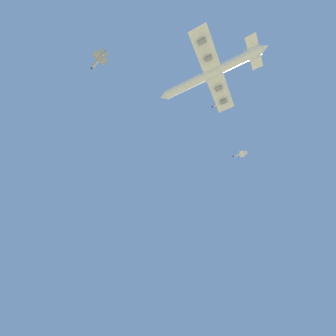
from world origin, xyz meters
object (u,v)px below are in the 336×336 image
(chase_jet_lead, at_px, (98,59))
(chase_jet_right_wing, at_px, (220,103))
(carrier_jet, at_px, (212,73))
(chase_jet_left_wing, at_px, (240,154))

(chase_jet_lead, xyz_separation_m, chase_jet_right_wing, (-101.30, -4.16, 47.95))
(chase_jet_right_wing, bearing_deg, carrier_jet, 97.70)
(chase_jet_left_wing, bearing_deg, carrier_jet, 84.91)
(chase_jet_left_wing, height_order, chase_jet_right_wing, chase_jet_right_wing)
(carrier_jet, bearing_deg, chase_jet_left_wing, -89.55)
(carrier_jet, bearing_deg, chase_jet_right_wing, -86.92)
(chase_jet_left_wing, distance_m, chase_jet_right_wing, 57.80)
(chase_jet_lead, height_order, chase_jet_left_wing, chase_jet_left_wing)
(carrier_jet, relative_size, chase_jet_lead, 4.40)
(carrier_jet, xyz_separation_m, chase_jet_left_wing, (-78.73, -57.82, 22.22))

